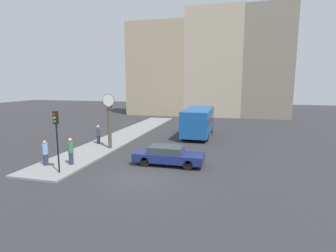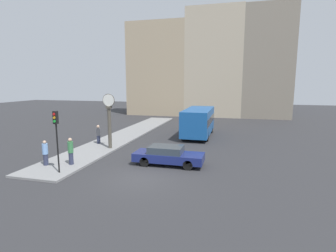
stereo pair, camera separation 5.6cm
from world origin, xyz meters
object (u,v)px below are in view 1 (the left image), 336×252
at_px(street_clock, 109,121).
at_px(pedestrian_blue_stripe, 45,153).
at_px(pedestrian_grey_jacket, 98,134).
at_px(pedestrian_green_hoodie, 71,151).
at_px(sedan_car, 168,155).
at_px(bus_distant, 198,121).
at_px(traffic_light_near, 56,129).

distance_m(street_clock, pedestrian_blue_stripe, 5.86).
distance_m(pedestrian_grey_jacket, pedestrian_green_hoodie, 6.15).
bearing_deg(sedan_car, bus_distant, 86.72).
bearing_deg(pedestrian_green_hoodie, pedestrian_grey_jacket, 102.61).
xyz_separation_m(traffic_light_near, pedestrian_blue_stripe, (-1.79, 1.04, -1.86)).
height_order(sedan_car, traffic_light_near, traffic_light_near).
xyz_separation_m(sedan_car, street_clock, (-5.74, 2.80, 1.79)).
bearing_deg(pedestrian_grey_jacket, sedan_car, -28.29).
bearing_deg(traffic_light_near, sedan_car, 31.06).
bearing_deg(pedestrian_blue_stripe, street_clock, 69.77).
distance_m(bus_distant, street_clock, 9.83).
height_order(bus_distant, pedestrian_green_hoodie, bus_distant).
bearing_deg(sedan_car, pedestrian_grey_jacket, 151.71).
relative_size(bus_distant, pedestrian_blue_stripe, 4.33).
bearing_deg(pedestrian_grey_jacket, pedestrian_blue_stripe, -91.57).
height_order(sedan_car, pedestrian_blue_stripe, pedestrian_blue_stripe).
relative_size(street_clock, pedestrian_blue_stripe, 2.71).
relative_size(sedan_car, pedestrian_blue_stripe, 2.84).
distance_m(street_clock, pedestrian_grey_jacket, 2.64).
height_order(bus_distant, traffic_light_near, traffic_light_near).
bearing_deg(pedestrian_blue_stripe, traffic_light_near, -30.11).
xyz_separation_m(bus_distant, street_clock, (-6.33, -7.48, 0.82)).
distance_m(sedan_car, pedestrian_green_hoodie, 6.49).
distance_m(bus_distant, pedestrian_blue_stripe, 15.27).
distance_m(bus_distant, pedestrian_green_hoodie, 13.99).
bearing_deg(pedestrian_grey_jacket, traffic_light_near, -78.06).
xyz_separation_m(street_clock, pedestrian_blue_stripe, (-1.96, -5.32, -1.50)).
height_order(sedan_car, street_clock, street_clock).
xyz_separation_m(sedan_car, pedestrian_grey_jacket, (-7.52, 4.05, 0.31)).
xyz_separation_m(pedestrian_green_hoodie, pedestrian_blue_stripe, (-1.52, -0.57, -0.08)).
bearing_deg(pedestrian_grey_jacket, street_clock, -35.11).
height_order(traffic_light_near, pedestrian_grey_jacket, traffic_light_near).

